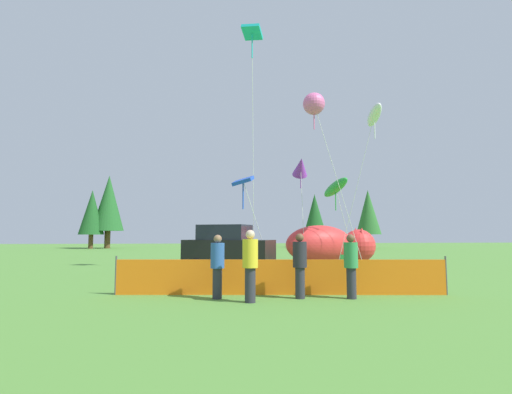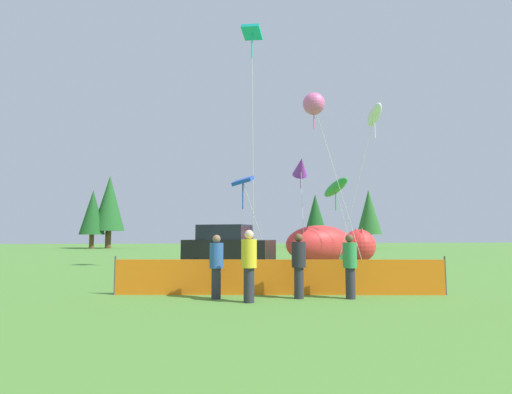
% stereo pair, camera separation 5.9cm
% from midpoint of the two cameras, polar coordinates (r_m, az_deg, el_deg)
% --- Properties ---
extents(ground_plane, '(120.00, 120.00, 0.00)m').
position_cam_midpoint_polar(ground_plane, '(16.31, 7.45, -11.34)').
color(ground_plane, '#548C38').
extents(parked_car, '(4.53, 3.40, 2.17)m').
position_cam_midpoint_polar(parked_car, '(19.27, -4.16, -7.31)').
color(parked_car, black).
rests_on(parked_car, ground).
extents(folding_chair, '(0.60, 0.60, 0.89)m').
position_cam_midpoint_polar(folding_chair, '(16.75, 12.76, -9.32)').
color(folding_chair, '#267F33').
rests_on(folding_chair, ground).
extents(inflatable_cat, '(6.21, 3.63, 2.24)m').
position_cam_midpoint_polar(inflatable_cat, '(24.36, 10.41, -6.86)').
color(inflatable_cat, red).
rests_on(inflatable_cat, ground).
extents(safety_fence, '(9.39, 1.26, 1.10)m').
position_cam_midpoint_polar(safety_fence, '(11.60, 3.41, -11.36)').
color(safety_fence, orange).
rests_on(safety_fence, ground).
extents(spectator_in_grey_shirt, '(0.38, 0.38, 1.74)m').
position_cam_midpoint_polar(spectator_in_grey_shirt, '(10.97, 6.13, -9.33)').
color(spectator_in_grey_shirt, '#2D2D38').
rests_on(spectator_in_grey_shirt, ground).
extents(spectator_in_blue_shirt, '(0.37, 0.37, 1.72)m').
position_cam_midpoint_polar(spectator_in_blue_shirt, '(11.16, 13.27, -9.20)').
color(spectator_in_blue_shirt, '#2D2D38').
rests_on(spectator_in_blue_shirt, ground).
extents(spectator_in_black_shirt, '(0.37, 0.37, 1.70)m').
position_cam_midpoint_polar(spectator_in_black_shirt, '(10.92, -5.69, -9.46)').
color(spectator_in_black_shirt, '#2D2D38').
rests_on(spectator_in_black_shirt, ground).
extents(spectator_in_red_shirt, '(0.40, 0.40, 1.83)m').
position_cam_midpoint_polar(spectator_in_red_shirt, '(10.28, -1.00, -9.35)').
color(spectator_in_red_shirt, '#2D2D38').
rests_on(spectator_in_red_shirt, ground).
extents(kite_purple_delta, '(0.98, 2.16, 6.47)m').
position_cam_midpoint_polar(kite_purple_delta, '(24.02, 6.33, 4.30)').
color(kite_purple_delta, silver).
rests_on(kite_purple_delta, ground).
extents(kite_teal_diamond, '(1.16, 1.53, 11.73)m').
position_cam_midpoint_polar(kite_teal_diamond, '(20.79, -0.64, 21.74)').
color(kite_teal_diamond, silver).
rests_on(kite_teal_diamond, ground).
extents(kite_blue_box, '(1.99, 1.18, 4.46)m').
position_cam_midpoint_polar(kite_blue_box, '(18.29, -1.91, 2.13)').
color(kite_blue_box, silver).
rests_on(kite_blue_box, ground).
extents(kite_pink_octopus, '(2.91, 1.09, 8.73)m').
position_cam_midpoint_polar(kite_pink_octopus, '(20.54, 8.20, 13.00)').
color(kite_pink_octopus, silver).
rests_on(kite_pink_octopus, ground).
extents(kite_green_fish, '(1.64, 2.68, 5.03)m').
position_cam_midpoint_polar(kite_green_fish, '(23.00, 11.21, 1.31)').
color(kite_green_fish, silver).
rests_on(kite_green_fish, ground).
extents(kite_white_ghost, '(2.53, 2.59, 8.80)m').
position_cam_midpoint_polar(kite_white_ghost, '(23.17, 16.46, 11.08)').
color(kite_white_ghost, silver).
rests_on(kite_white_ghost, ground).
extents(horizon_tree_east, '(2.96, 2.96, 7.06)m').
position_cam_midpoint_polar(horizon_tree_east, '(51.91, -22.43, -2.05)').
color(horizon_tree_east, brown).
rests_on(horizon_tree_east, ground).
extents(horizon_tree_west, '(3.77, 3.77, 8.99)m').
position_cam_midpoint_polar(horizon_tree_west, '(52.52, -20.35, -0.85)').
color(horizon_tree_west, brown).
rests_on(horizon_tree_west, ground).
extents(horizon_tree_mid, '(2.90, 2.90, 6.93)m').
position_cam_midpoint_polar(horizon_tree_mid, '(52.37, 8.36, -2.51)').
color(horizon_tree_mid, brown).
rests_on(horizon_tree_mid, ground).
extents(horizon_tree_northeast, '(3.00, 3.00, 7.15)m').
position_cam_midpoint_polar(horizon_tree_northeast, '(50.69, 15.71, -2.12)').
color(horizon_tree_northeast, brown).
rests_on(horizon_tree_northeast, ground).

